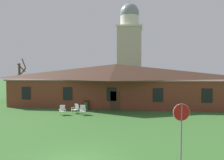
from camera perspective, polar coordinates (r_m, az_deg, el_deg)
The scene contains 8 objects.
brick_building at distance 27.30m, azimuth 1.18°, elevation -0.92°, with size 26.65×10.40×5.36m.
dome_tower at distance 41.86m, azimuth 5.02°, elevation 8.53°, with size 5.18×5.18×19.26m.
stop_sign at distance 9.83m, azimuth 19.28°, elevation -11.09°, with size 0.79×0.22×2.83m.
lawn_chair_by_porch at distance 20.60m, azimuth -14.04°, elevation -8.31°, with size 0.76×0.81×0.96m.
lawn_chair_near_door at distance 21.11m, azimuth -10.41°, elevation -8.02°, with size 0.82×0.85×0.96m.
lawn_chair_left_end at distance 20.25m, azimuth -8.39°, elevation -8.45°, with size 0.73×0.78×0.96m.
bare_tree_beside_building at distance 35.45m, azimuth -24.87°, elevation 0.48°, with size 2.13×2.13×6.43m.
trash_bin at distance 22.86m, azimuth -7.49°, elevation -7.21°, with size 0.56×0.56×0.98m.
Camera 1 is at (2.76, -8.26, 4.28)m, focal length 31.85 mm.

